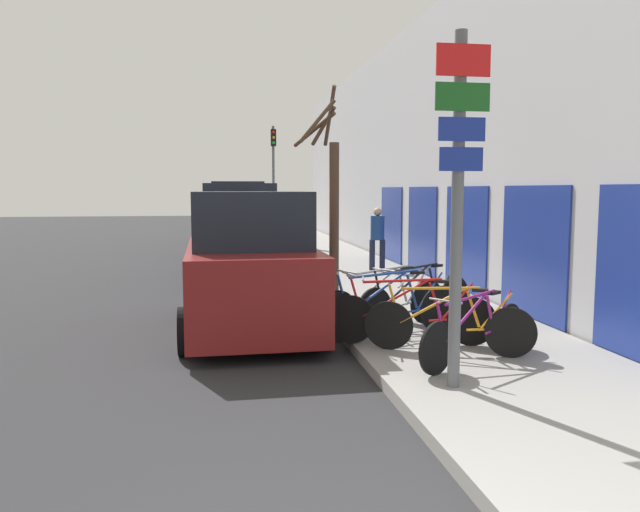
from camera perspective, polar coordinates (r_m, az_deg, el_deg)
The scene contains 17 objects.
ground_plane at distance 14.41m, azimuth -6.12°, elevation -2.84°, with size 80.00×80.00×0.00m, color #28282B.
sidewalk_curb at distance 17.48m, azimuth 1.90°, elevation -0.98°, with size 3.20×32.00×0.15m.
building_facade at distance 17.72m, azimuth 7.61°, elevation 9.24°, with size 0.23×32.00×6.50m.
signpost at distance 6.58m, azimuth 12.50°, elevation 5.36°, with size 0.57×0.15×3.67m.
bicycle_0 at distance 7.82m, azimuth 14.03°, elevation -6.76°, with size 1.84×1.27×0.85m.
bicycle_1 at distance 8.12m, azimuth 11.65°, elevation -6.15°, with size 1.98×0.93×0.88m.
bicycle_2 at distance 8.49m, azimuth 8.30°, elevation -5.47°, with size 2.22×0.66×0.91m.
bicycle_3 at distance 8.83m, azimuth 6.53°, elevation -4.88°, with size 2.29×0.63×0.96m.
bicycle_4 at distance 9.23m, azimuth 5.93°, elevation -4.38°, with size 2.21×1.14×0.96m.
bicycle_5 at distance 9.66m, azimuth 8.85°, elevation -3.97°, with size 2.18×1.30×0.94m.
parked_car_0 at distance 9.76m, azimuth -6.45°, elevation -1.16°, with size 2.16×4.17×2.20m.
parked_car_1 at distance 15.54m, azimuth -7.52°, elevation 1.82°, with size 2.14×4.63×2.37m.
parked_car_2 at distance 20.81m, azimuth -7.60°, elevation 2.98°, with size 2.07×4.32×2.48m.
parked_car_3 at distance 26.57m, azimuth -7.86°, elevation 3.47°, with size 2.23×4.76×2.30m.
pedestrian_near at distance 16.17m, azimuth 5.27°, elevation 2.01°, with size 0.42×0.36×1.62m.
street_tree at distance 11.41m, azimuth 1.07°, elevation 4.72°, with size 0.74×1.02×3.94m.
traffic_light at distance 24.26m, azimuth -4.27°, elevation 7.99°, with size 0.20×0.30×4.50m.
Camera 1 is at (-0.77, -3.02, 2.23)m, focal length 35.00 mm.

